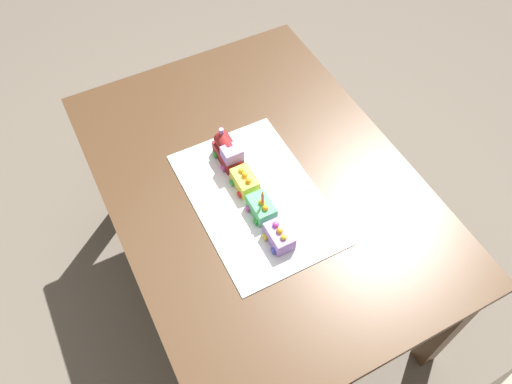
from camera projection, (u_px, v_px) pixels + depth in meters
name	position (u px, v px, depth m)	size (l,w,h in m)	color
ground_plane	(259.00, 276.00, 2.32)	(8.00, 8.00, 0.00)	#6B6054
dining_table	(260.00, 198.00, 1.80)	(1.40, 1.00, 0.74)	#4C331E
cake_board	(256.00, 198.00, 1.67)	(0.60, 0.40, 0.00)	silver
cake_locomotive	(228.00, 151.00, 1.73)	(0.14, 0.08, 0.12)	maroon
cake_car_hopper_lemon	(245.00, 181.00, 1.67)	(0.10, 0.08, 0.07)	#F4E04C
cake_car_gondola_mint_green	(262.00, 208.00, 1.61)	(0.10, 0.08, 0.07)	#59CC7A
cake_car_tanker_lavender	(279.00, 236.00, 1.55)	(0.10, 0.08, 0.07)	#AD84E0
birthday_candle	(263.00, 197.00, 1.55)	(0.01, 0.01, 0.06)	#F24C59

